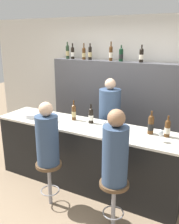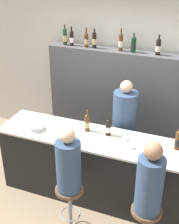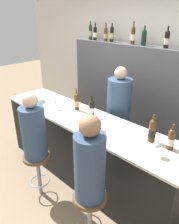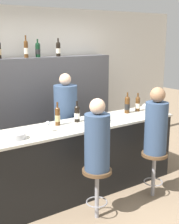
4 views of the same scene
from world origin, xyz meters
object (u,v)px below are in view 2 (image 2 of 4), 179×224
object	(u,v)px
bartender	(124,135)
bar_stool_right	(146,219)
wine_bottle_backbar_1	(72,38)
wine_bottle_backbar_5	(133,44)
wine_bottle_backbar_4	(121,42)
guest_seated_left	(68,164)
wine_bottle_backbar_3	(94,40)
wine_glass_1	(127,141)
wine_bottle_backbar_2	(86,40)
wine_bottle_counter_2	(178,140)
bar_stool_left	(70,197)
wine_glass_0	(64,128)
guest_seated_right	(150,182)
wine_bottle_counter_1	(108,127)
wine_bottle_counter_0	(87,122)
wine_bottle_backbar_6	(158,47)
wine_bottle_backbar_0	(65,36)

from	to	relation	value
bartender	bar_stool_right	bearing A→B (deg)	-63.33
wine_bottle_backbar_1	bar_stool_right	distance (m)	2.98
wine_bottle_backbar_1	wine_bottle_backbar_5	bearing A→B (deg)	-0.00
wine_bottle_backbar_4	guest_seated_left	bearing A→B (deg)	-90.38
wine_bottle_backbar_3	wine_glass_1	bearing A→B (deg)	-54.84
wine_glass_1	bar_stool_right	xyz separation A→B (m)	(0.41, -0.58, -0.60)
wine_bottle_backbar_4	bartender	xyz separation A→B (m)	(0.30, -0.68, -1.20)
wine_bottle_backbar_2	wine_bottle_backbar_5	bearing A→B (deg)	0.00
wine_bottle_counter_2	wine_bottle_backbar_3	distance (m)	2.09
bar_stool_left	bar_stool_right	bearing A→B (deg)	0.00
wine_glass_0	bar_stool_right	xyz separation A→B (m)	(1.27, -0.58, -0.60)
wine_bottle_backbar_4	guest_seated_right	distance (m)	2.33
wine_bottle_backbar_1	wine_bottle_backbar_4	bearing A→B (deg)	-0.00
wine_bottle_counter_1	bar_stool_right	distance (m)	1.23
wine_bottle_backbar_1	wine_glass_1	xyz separation A→B (m)	(1.34, -1.35, -0.83)
wine_bottle_counter_2	guest_seated_right	distance (m)	0.81
wine_bottle_counter_0	bartender	size ratio (longest dim) A/B	0.20
wine_bottle_counter_1	wine_bottle_backbar_5	size ratio (longest dim) A/B	1.02
wine_bottle_backbar_3	wine_bottle_backbar_6	distance (m)	1.00
wine_bottle_backbar_1	guest_seated_left	world-z (taller)	wine_bottle_backbar_1
wine_glass_0	wine_glass_1	size ratio (longest dim) A/B	0.97
wine_bottle_counter_2	bar_stool_left	bearing A→B (deg)	-145.28
wine_bottle_backbar_0	guest_seated_left	bearing A→B (deg)	-64.30
wine_bottle_backbar_4	guest_seated_right	size ratio (longest dim) A/B	0.39
wine_bottle_counter_0	bartender	world-z (taller)	bartender
wine_bottle_backbar_4	wine_bottle_backbar_5	bearing A→B (deg)	0.00
wine_bottle_backbar_1	guest_seated_right	size ratio (longest dim) A/B	0.34
wine_bottle_backbar_6	wine_bottle_backbar_3	bearing A→B (deg)	180.00
wine_glass_0	guest_seated_left	size ratio (longest dim) A/B	0.17
wine_bottle_counter_2	wine_glass_0	xyz separation A→B (m)	(-1.45, -0.20, -0.03)
wine_bottle_backbar_0	wine_bottle_backbar_1	bearing A→B (deg)	0.00
bar_stool_right	bartender	size ratio (longest dim) A/B	0.39
wine_bottle_backbar_2	wine_bottle_backbar_3	size ratio (longest dim) A/B	1.00
bar_stool_right	guest_seated_right	distance (m)	0.53
wine_glass_1	wine_bottle_backbar_1	bearing A→B (deg)	134.82
wine_bottle_counter_1	guest_seated_right	xyz separation A→B (m)	(0.72, -0.78, -0.09)
wine_bottle_backbar_0	bar_stool_left	size ratio (longest dim) A/B	0.52
wine_bottle_backbar_5	wine_glass_0	bearing A→B (deg)	-111.63
wine_bottle_backbar_2	wine_glass_0	world-z (taller)	wine_bottle_backbar_2
wine_bottle_backbar_5	wine_bottle_backbar_0	bearing A→B (deg)	180.00
wine_bottle_backbar_6	bartender	size ratio (longest dim) A/B	0.19
bar_stool_left	guest_seated_right	xyz separation A→B (m)	(0.94, 0.00, 0.53)
wine_bottle_counter_0	bartender	bearing A→B (deg)	50.10
wine_bottle_counter_1	wine_glass_0	bearing A→B (deg)	-159.79
wine_bottle_backbar_6	bar_stool_right	bearing A→B (deg)	-79.49
guest_seated_left	wine_bottle_backbar_2	bearing A→B (deg)	105.99
wine_bottle_backbar_2	guest_seated_right	xyz separation A→B (m)	(1.50, -1.93, -0.90)
wine_bottle_counter_0	guest_seated_right	bearing A→B (deg)	-37.25
wine_bottle_counter_1	wine_bottle_counter_2	size ratio (longest dim) A/B	0.92
wine_glass_0	wine_bottle_backbar_4	bearing A→B (deg)	76.03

